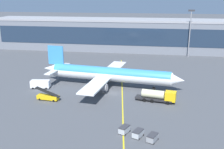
{
  "coord_description": "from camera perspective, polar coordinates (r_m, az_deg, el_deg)",
  "views": [
    {
      "loc": [
        11.91,
        -74.56,
        28.05
      ],
      "look_at": [
        -0.82,
        4.03,
        4.5
      ],
      "focal_mm": 43.72,
      "sensor_mm": 36.0,
      "label": 1
    }
  ],
  "objects": [
    {
      "name": "ground_plane",
      "position": [
        80.55,
        0.12,
        -3.9
      ],
      "size": [
        700.0,
        700.0,
        0.0
      ],
      "primitive_type": "plane",
      "color": "#47494F"
    },
    {
      "name": "apron_lead_in_line",
      "position": [
        82.07,
        2.15,
        -3.52
      ],
      "size": [
        10.97,
        79.32,
        0.01
      ],
      "primitive_type": "cube",
      "rotation": [
        0.0,
        0.0,
        0.13
      ],
      "color": "yellow",
      "rests_on": "ground_plane"
    },
    {
      "name": "terminal_building",
      "position": [
        140.96,
        12.18,
        7.94
      ],
      "size": [
        183.05,
        17.72,
        16.01
      ],
      "color": "slate",
      "rests_on": "ground_plane"
    },
    {
      "name": "main_airliner",
      "position": [
        85.28,
        -0.51,
        0.07
      ],
      "size": [
        45.85,
        36.46,
        12.03
      ],
      "color": "white",
      "rests_on": "ground_plane"
    },
    {
      "name": "fuel_tanker",
      "position": [
        74.66,
        9.67,
        -4.4
      ],
      "size": [
        11.07,
        4.27,
        3.25
      ],
      "color": "#232326",
      "rests_on": "ground_plane"
    },
    {
      "name": "lavatory_truck",
      "position": [
        87.05,
        -14.69,
        -1.9
      ],
      "size": [
        6.05,
        3.04,
        2.5
      ],
      "color": "white",
      "rests_on": "ground_plane"
    },
    {
      "name": "belt_loader",
      "position": [
        77.12,
        -13.25,
        -4.53
      ],
      "size": [
        6.99,
        2.46,
        3.49
      ],
      "color": "yellow",
      "rests_on": "ground_plane"
    },
    {
      "name": "baggage_cart_0",
      "position": [
        58.35,
        2.6,
        -11.4
      ],
      "size": [
        2.44,
        3.04,
        1.48
      ],
      "color": "#B2B7BC",
      "rests_on": "ground_plane"
    },
    {
      "name": "baggage_cart_1",
      "position": [
        57.05,
        5.46,
        -12.16
      ],
      "size": [
        2.44,
        3.04,
        1.48
      ],
      "color": "#B2B7BC",
      "rests_on": "ground_plane"
    },
    {
      "name": "baggage_cart_2",
      "position": [
        55.89,
        8.46,
        -12.92
      ],
      "size": [
        2.44,
        3.04,
        1.48
      ],
      "color": "gray",
      "rests_on": "ground_plane"
    },
    {
      "name": "apron_light_mast_0",
      "position": [
        129.18,
        16.01,
        9.02
      ],
      "size": [
        2.8,
        0.5,
        21.47
      ],
      "color": "gray",
      "rests_on": "ground_plane"
    }
  ]
}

